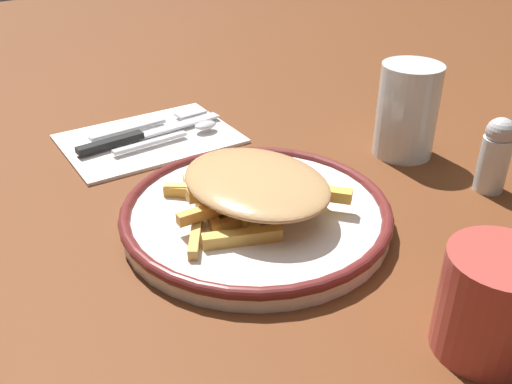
% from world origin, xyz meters
% --- Properties ---
extents(ground_plane, '(2.60, 2.60, 0.00)m').
position_xyz_m(ground_plane, '(0.00, 0.00, 0.00)').
color(ground_plane, '#603117').
extents(plate, '(0.28, 0.28, 0.02)m').
position_xyz_m(plate, '(0.00, 0.00, 0.01)').
color(plate, silver).
rests_on(plate, ground_plane).
extents(fries_heap, '(0.19, 0.18, 0.04)m').
position_xyz_m(fries_heap, '(0.00, -0.00, 0.04)').
color(fries_heap, '#EFB054').
rests_on(fries_heap, plate).
extents(napkin, '(0.17, 0.23, 0.01)m').
position_xyz_m(napkin, '(-0.25, 0.00, 0.00)').
color(napkin, white).
rests_on(napkin, ground_plane).
extents(fork, '(0.02, 0.18, 0.01)m').
position_xyz_m(fork, '(-0.28, 0.02, 0.01)').
color(fork, silver).
rests_on(fork, napkin).
extents(knife, '(0.02, 0.21, 0.01)m').
position_xyz_m(knife, '(-0.25, -0.01, 0.01)').
color(knife, black).
rests_on(knife, napkin).
extents(spoon, '(0.02, 0.15, 0.01)m').
position_xyz_m(spoon, '(-0.22, 0.04, 0.01)').
color(spoon, silver).
rests_on(spoon, napkin).
extents(water_glass, '(0.08, 0.08, 0.12)m').
position_xyz_m(water_glass, '(-0.03, 0.25, 0.06)').
color(water_glass, silver).
rests_on(water_glass, ground_plane).
extents(coffee_mug, '(0.11, 0.08, 0.09)m').
position_xyz_m(coffee_mug, '(0.24, 0.04, 0.04)').
color(coffee_mug, '#AB4139').
rests_on(coffee_mug, ground_plane).
extents(salt_shaker, '(0.03, 0.03, 0.09)m').
position_xyz_m(salt_shaker, '(0.10, 0.26, 0.04)').
color(salt_shaker, silver).
rests_on(salt_shaker, ground_plane).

